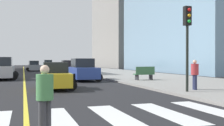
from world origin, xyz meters
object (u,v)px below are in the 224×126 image
at_px(car_gray_third, 34,66).
at_px(car_red_sixth, 69,69).
at_px(car_green_fifth, 48,65).
at_px(pedestrian_waiting_east, 195,73).
at_px(car_blue_second, 83,70).
at_px(car_silver_fourth, 2,69).
at_px(park_bench, 144,73).
at_px(traffic_light_near_corner, 187,31).
at_px(car_yellow_nearest, 56,77).
at_px(pedestrian_crossing, 45,96).
at_px(fire_hydrant, 92,70).

distance_m(car_gray_third, car_red_sixth, 17.51).
xyz_separation_m(car_green_fifth, pedestrian_waiting_east, (3.82, -49.98, 0.17)).
distance_m(car_blue_second, car_gray_third, 24.78).
xyz_separation_m(car_silver_fourth, car_red_sixth, (6.91, 3.64, -0.13)).
xyz_separation_m(car_silver_fourth, park_bench, (11.67, -6.25, -0.29)).
bearing_deg(park_bench, car_blue_second, 56.45).
bearing_deg(car_silver_fourth, traffic_light_near_corner, -55.64).
bearing_deg(car_green_fifth, traffic_light_near_corner, 94.57).
height_order(car_yellow_nearest, car_green_fifth, car_green_fifth).
distance_m(traffic_light_near_corner, pedestrian_crossing, 9.89).
distance_m(car_blue_second, car_silver_fourth, 7.86).
distance_m(car_red_sixth, traffic_light_near_corner, 19.07).
height_order(car_blue_second, fire_hydrant, car_blue_second).
distance_m(car_blue_second, traffic_light_near_corner, 11.96).
relative_size(pedestrian_crossing, pedestrian_waiting_east, 1.00).
relative_size(car_yellow_nearest, car_green_fifth, 0.88).
relative_size(car_yellow_nearest, traffic_light_near_corner, 0.86).
bearing_deg(fire_hydrant, pedestrian_waiting_east, -86.68).
bearing_deg(car_blue_second, car_silver_fourth, -29.21).
xyz_separation_m(car_yellow_nearest, pedestrian_crossing, (-1.42, -10.54, 0.13)).
bearing_deg(car_silver_fourth, fire_hydrant, 27.86).
bearing_deg(car_green_fifth, pedestrian_crossing, 86.43).
relative_size(car_gray_third, pedestrian_waiting_east, 2.40).
bearing_deg(pedestrian_waiting_east, traffic_light_near_corner, -37.91).
bearing_deg(car_blue_second, traffic_light_near_corner, 104.97).
bearing_deg(car_blue_second, pedestrian_crossing, 74.26).
bearing_deg(car_gray_third, car_blue_second, 95.49).
height_order(car_yellow_nearest, park_bench, car_yellow_nearest).
height_order(car_red_sixth, traffic_light_near_corner, traffic_light_near_corner).
distance_m(car_green_fifth, pedestrian_crossing, 56.58).
relative_size(traffic_light_near_corner, fire_hydrant, 5.02).
bearing_deg(car_gray_third, pedestrian_crossing, 86.18).
distance_m(car_yellow_nearest, car_green_fifth, 45.96).
bearing_deg(pedestrian_waiting_east, car_silver_fourth, -126.61).
distance_m(car_yellow_nearest, car_blue_second, 7.15).
relative_size(car_blue_second, car_red_sixth, 1.08).
xyz_separation_m(car_green_fifth, traffic_light_near_corner, (2.89, -50.66, 2.40)).
bearing_deg(pedestrian_crossing, car_blue_second, 31.65).
relative_size(car_red_sixth, fire_hydrant, 4.60).
relative_size(car_blue_second, park_bench, 2.39).
bearing_deg(fire_hydrant, car_green_fifth, 95.04).
height_order(car_gray_third, car_red_sixth, car_red_sixth).
distance_m(car_green_fifth, park_bench, 42.14).
distance_m(car_red_sixth, park_bench, 10.97).
distance_m(car_blue_second, park_bench, 5.38).
height_order(car_blue_second, car_green_fifth, car_blue_second).
bearing_deg(car_yellow_nearest, fire_hydrant, -108.78).
xyz_separation_m(car_yellow_nearest, car_gray_third, (-0.21, 31.02, 0.04)).
height_order(car_silver_fourth, pedestrian_crossing, car_silver_fourth).
height_order(car_blue_second, traffic_light_near_corner, traffic_light_near_corner).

